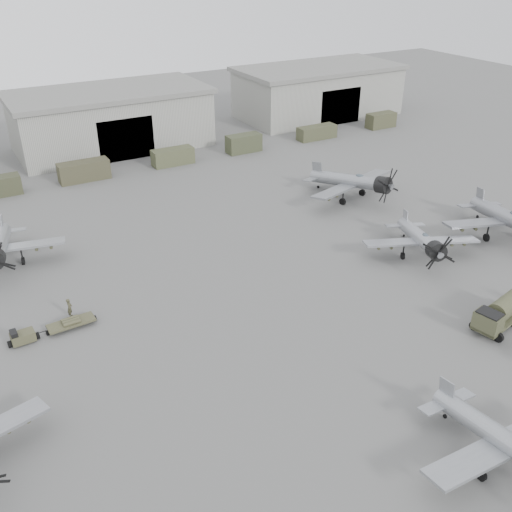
{
  "coord_description": "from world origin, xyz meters",
  "views": [
    {
      "loc": [
        -23.03,
        -23.11,
        27.44
      ],
      "look_at": [
        -0.55,
        16.56,
        2.5
      ],
      "focal_mm": 40.0,
      "sensor_mm": 36.0,
      "label": 1
    }
  ],
  "objects": [
    {
      "name": "support_truck_3",
      "position": [
        -7.66,
        50.0,
        1.29
      ],
      "size": [
        6.57,
        2.2,
        2.57
      ],
      "primitive_type": "cube",
      "color": "#3E3D29",
      "rests_on": "ground"
    },
    {
      "name": "ground_crew",
      "position": [
        -17.05,
        18.96,
        0.88
      ],
      "size": [
        0.63,
        0.75,
        1.76
      ],
      "primitive_type": "imported",
      "rotation": [
        0.0,
        0.0,
        1.19
      ],
      "color": "#403E2A",
      "rests_on": "ground"
    },
    {
      "name": "hangar_right",
      "position": [
        38.0,
        61.96,
        4.37
      ],
      "size": [
        29.0,
        14.8,
        8.7
      ],
      "color": "#9FA095",
      "rests_on": "ground"
    },
    {
      "name": "aircraft_near_1",
      "position": [
        1.41,
        -9.77,
        2.04
      ],
      "size": [
        11.21,
        10.08,
        4.49
      ],
      "rotation": [
        0.0,
        0.0,
        -0.03
      ],
      "color": "#979B9F",
      "rests_on": "ground"
    },
    {
      "name": "aircraft_mid_2",
      "position": [
        15.63,
        12.05,
        2.07
      ],
      "size": [
        11.13,
        10.08,
        4.55
      ],
      "rotation": [
        0.0,
        0.0,
        -0.42
      ],
      "color": "#A0A2A8",
      "rests_on": "ground"
    },
    {
      "name": "aircraft_far_1",
      "position": [
        19.1,
        27.06,
        2.39
      ],
      "size": [
        13.21,
        11.89,
        5.26
      ],
      "rotation": [
        0.0,
        0.0,
        0.27
      ],
      "color": "gray",
      "rests_on": "ground"
    },
    {
      "name": "support_truck_4",
      "position": [
        4.88,
        50.0,
        1.14
      ],
      "size": [
        5.88,
        2.2,
        2.29
      ],
      "primitive_type": "cube",
      "color": "#464930",
      "rests_on": "ground"
    },
    {
      "name": "support_truck_7",
      "position": [
        42.86,
        50.0,
        1.23
      ],
      "size": [
        5.09,
        2.2,
        2.47
      ],
      "primitive_type": "cube",
      "color": "#40412B",
      "rests_on": "ground"
    },
    {
      "name": "support_truck_5",
      "position": [
        16.29,
        50.0,
        1.31
      ],
      "size": [
        5.26,
        2.2,
        2.62
      ],
      "primitive_type": "cube",
      "color": "#3A3F29",
      "rests_on": "ground"
    },
    {
      "name": "support_truck_6",
      "position": [
        29.59,
        50.0,
        1.04
      ],
      "size": [
        6.53,
        2.2,
        2.09
      ],
      "primitive_type": "cube",
      "color": "#40432B",
      "rests_on": "ground"
    },
    {
      "name": "aircraft_mid_3",
      "position": [
        26.31,
        10.65,
        2.43
      ],
      "size": [
        13.25,
        11.96,
        5.34
      ],
      "rotation": [
        0.0,
        0.0,
        -0.35
      ],
      "color": "gray",
      "rests_on": "ground"
    },
    {
      "name": "tug_trailer",
      "position": [
        -19.71,
        17.26,
        0.49
      ],
      "size": [
        6.59,
        1.58,
        1.32
      ],
      "rotation": [
        0.0,
        0.0,
        0.05
      ],
      "color": "#46452E",
      "rests_on": "ground"
    },
    {
      "name": "fuel_tanker",
      "position": [
        13.3,
        0.41,
        1.39
      ],
      "size": [
        6.59,
        3.83,
        2.43
      ],
      "rotation": [
        0.0,
        0.0,
        0.21
      ],
      "color": "#44462D",
      "rests_on": "ground"
    },
    {
      "name": "ground",
      "position": [
        0.0,
        0.0,
        0.0
      ],
      "size": [
        220.0,
        220.0,
        0.0
      ],
      "primitive_type": "plane",
      "color": "#575755",
      "rests_on": "ground"
    },
    {
      "name": "hangar_center",
      "position": [
        0.0,
        61.96,
        4.37
      ],
      "size": [
        29.0,
        14.8,
        8.7
      ],
      "color": "#9FA095",
      "rests_on": "ground"
    }
  ]
}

